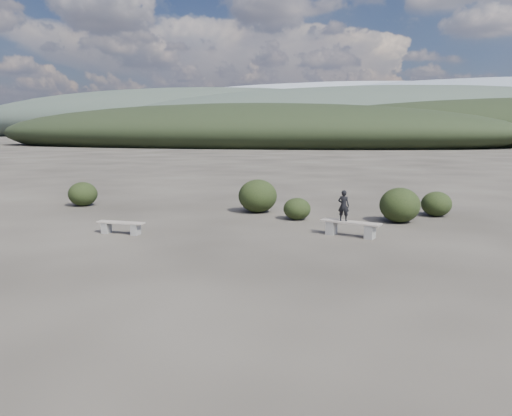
# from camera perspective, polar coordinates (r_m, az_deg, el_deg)

# --- Properties ---
(ground) EXTENTS (1200.00, 1200.00, 0.00)m
(ground) POSITION_cam_1_polar(r_m,az_deg,el_deg) (11.80, -6.92, -7.76)
(ground) COLOR #2A2520
(ground) RESTS_ON ground
(bench_left) EXTENTS (1.62, 0.37, 0.40)m
(bench_left) POSITION_cam_1_polar(r_m,az_deg,el_deg) (16.88, -15.20, -2.07)
(bench_left) COLOR slate
(bench_left) RESTS_ON ground
(bench_right) EXTENTS (1.97, 0.95, 0.48)m
(bench_right) POSITION_cam_1_polar(r_m,az_deg,el_deg) (16.19, 10.73, -2.19)
(bench_right) COLOR slate
(bench_right) RESTS_ON ground
(seated_person) EXTENTS (0.39, 0.29, 1.00)m
(seated_person) POSITION_cam_1_polar(r_m,az_deg,el_deg) (16.16, 9.98, 0.29)
(seated_person) COLOR black
(seated_person) RESTS_ON bench_right
(shrub_b) EXTENTS (1.59, 1.59, 1.36)m
(shrub_b) POSITION_cam_1_polar(r_m,az_deg,el_deg) (20.50, 0.20, 1.39)
(shrub_b) COLOR black
(shrub_b) RESTS_ON ground
(shrub_c) EXTENTS (1.04, 1.04, 0.83)m
(shrub_c) POSITION_cam_1_polar(r_m,az_deg,el_deg) (18.92, 4.71, -0.09)
(shrub_c) COLOR black
(shrub_c) RESTS_ON ground
(shrub_d) EXTENTS (1.47, 1.47, 1.28)m
(shrub_d) POSITION_cam_1_polar(r_m,az_deg,el_deg) (19.01, 16.11, 0.32)
(shrub_d) COLOR black
(shrub_d) RESTS_ON ground
(shrub_e) EXTENTS (1.17, 1.17, 0.98)m
(shrub_e) POSITION_cam_1_polar(r_m,az_deg,el_deg) (20.84, 19.93, 0.44)
(shrub_e) COLOR black
(shrub_e) RESTS_ON ground
(shrub_f) EXTENTS (1.27, 1.27, 1.07)m
(shrub_f) POSITION_cam_1_polar(r_m,az_deg,el_deg) (23.57, -19.18, 1.52)
(shrub_f) COLOR black
(shrub_f) RESTS_ON ground
(mountain_ridges) EXTENTS (500.00, 400.00, 56.00)m
(mountain_ridges) POSITION_cam_1_polar(r_m,az_deg,el_deg) (349.87, 12.38, 9.97)
(mountain_ridges) COLOR black
(mountain_ridges) RESTS_ON ground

